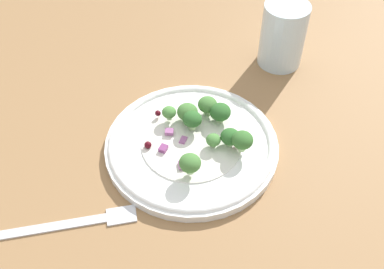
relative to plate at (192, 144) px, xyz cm
name	(u,v)px	position (x,y,z in cm)	size (l,w,h in cm)	color
ground_plane	(173,150)	(-0.21, 2.71, -1.86)	(180.00, 180.00, 2.00)	olive
plate	(192,144)	(0.00, 0.00, 0.00)	(23.64, 23.64, 1.70)	white
dressing_pool	(192,141)	(0.00, 0.00, 0.44)	(13.71, 13.71, 0.20)	white
broccoli_floret_0	(187,112)	(3.66, 1.59, 2.12)	(2.90, 2.90, 2.94)	#ADD18E
broccoli_floret_1	(242,143)	(-0.62, -6.81, 2.76)	(2.85, 2.85, 2.88)	#ADD18E
broccoli_floret_2	(230,137)	(0.61, -5.07, 2.06)	(2.63, 2.63, 2.66)	#ADD18E
broccoli_floret_3	(220,112)	(4.70, -2.85, 2.19)	(2.99, 2.99, 3.03)	#ADD18E
broccoli_floret_4	(192,120)	(2.17, 0.51, 2.42)	(2.65, 2.65, 2.68)	#ADD18E
broccoli_floret_5	(190,163)	(-5.63, -1.17, 2.83)	(2.79, 2.79, 2.83)	#9EC684
broccoli_floret_6	(214,139)	(0.09, -2.98, 1.74)	(1.99, 1.99, 2.02)	#8EB77A
broccoli_floret_7	(208,105)	(5.58, -0.84, 2.32)	(2.75, 2.75, 2.78)	#8EB77A
broccoli_floret_8	(169,112)	(2.91, 4.04, 2.20)	(2.00, 2.00, 2.02)	#9EC684
cranberry_0	(158,113)	(3.25, 5.81, 1.29)	(0.84, 0.84, 0.84)	#4C0A14
cranberry_1	(237,142)	(0.57, -6.07, 1.38)	(0.97, 0.97, 0.97)	#4C0A14
cranberry_2	(148,145)	(-2.49, 5.46, 0.94)	(0.98, 0.98, 0.98)	#4C0A14
onion_bit_0	(188,160)	(-3.48, -0.38, 0.70)	(1.26, 1.32, 0.59)	#934C84
onion_bit_1	(184,139)	(0.08, 1.18, 0.58)	(0.82, 1.31, 0.32)	#A35B93
onion_bit_2	(169,132)	(0.52, 3.35, 0.95)	(1.16, 0.94, 0.54)	#A35B93
onion_bit_3	(183,165)	(-4.51, 0.07, 0.75)	(1.26, 1.12, 0.44)	#934C84
onion_bit_4	(163,148)	(-2.51, 3.31, 0.85)	(0.98, 1.15, 0.60)	#843D75
fork	(69,224)	(-15.49, 11.29, -0.61)	(9.64, 17.56, 0.50)	silver
water_glass	(283,35)	(21.92, -9.22, 4.37)	(7.10, 7.10, 10.47)	silver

